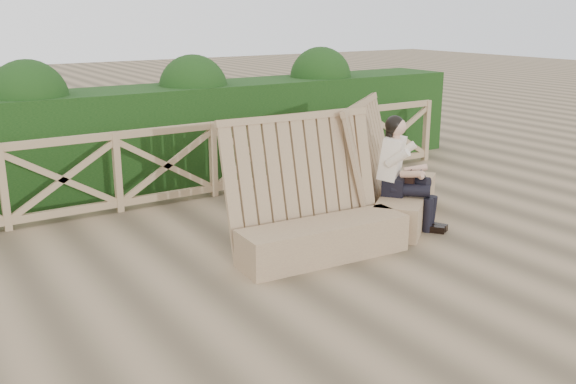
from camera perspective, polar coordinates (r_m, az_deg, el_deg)
ground at (r=6.37m, az=1.94°, el=-8.65°), size 60.00×60.00×0.00m
bench at (r=7.77m, az=6.68°, el=-1.13°), size 3.62×1.84×1.55m
woman at (r=8.09m, az=10.05°, el=2.01°), size 0.73×0.90×1.41m
guardrail at (r=9.13m, az=-10.70°, el=2.34°), size 10.10×0.09×1.10m
hedge at (r=10.19m, az=-13.37°, el=4.71°), size 12.00×1.20×1.50m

